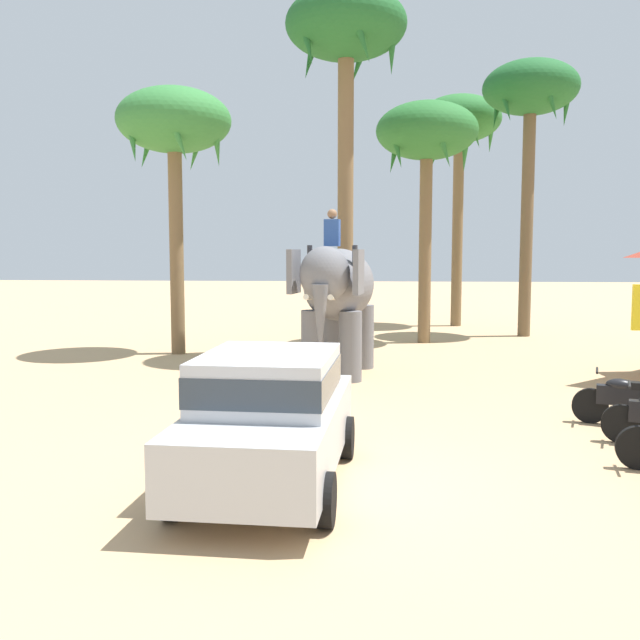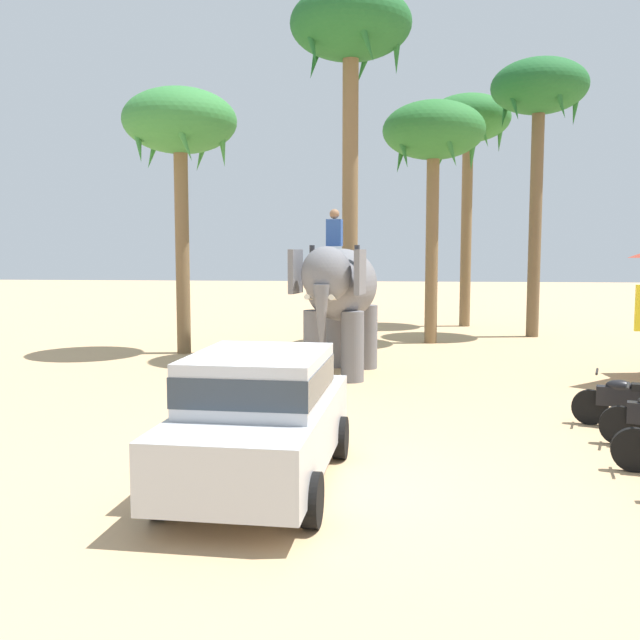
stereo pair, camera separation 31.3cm
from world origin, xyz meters
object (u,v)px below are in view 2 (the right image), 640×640
at_px(palm_tree_leaning_seaward, 539,96).
at_px(car_sedan_foreground, 261,413).
at_px(palm_tree_behind_elephant, 180,128).
at_px(elephant_with_mahout, 340,292).
at_px(motorcycle_end_of_row, 629,401).
at_px(palm_tree_far_back, 434,137).
at_px(palm_tree_near_hut, 351,38).
at_px(palm_tree_left_of_road, 468,126).

bearing_deg(palm_tree_leaning_seaward, car_sedan_foreground, -111.61).
bearing_deg(palm_tree_behind_elephant, car_sedan_foreground, -68.65).
relative_size(elephant_with_mahout, motorcycle_end_of_row, 2.27).
distance_m(elephant_with_mahout, motorcycle_end_of_row, 6.99).
distance_m(palm_tree_behind_elephant, palm_tree_leaning_seaward, 12.06).
distance_m(motorcycle_end_of_row, palm_tree_far_back, 12.60).
relative_size(motorcycle_end_of_row, palm_tree_near_hut, 0.18).
height_order(palm_tree_behind_elephant, palm_tree_far_back, palm_tree_far_back).
height_order(elephant_with_mahout, palm_tree_far_back, palm_tree_far_back).
xyz_separation_m(elephant_with_mahout, palm_tree_far_back, (2.46, 6.26, 4.52)).
bearing_deg(palm_tree_behind_elephant, palm_tree_near_hut, -7.38).
height_order(motorcycle_end_of_row, palm_tree_near_hut, palm_tree_near_hut).
xyz_separation_m(elephant_with_mahout, palm_tree_behind_elephant, (-4.77, 3.23, 4.40)).
bearing_deg(elephant_with_mahout, palm_tree_far_back, 68.56).
bearing_deg(car_sedan_foreground, palm_tree_left_of_road, 77.13).
xyz_separation_m(car_sedan_foreground, palm_tree_near_hut, (0.47, 10.56, 7.58)).
distance_m(motorcycle_end_of_row, palm_tree_near_hut, 11.86).
height_order(elephant_with_mahout, palm_tree_left_of_road, palm_tree_left_of_road).
bearing_deg(car_sedan_foreground, palm_tree_near_hut, 87.47).
distance_m(car_sedan_foreground, palm_tree_behind_elephant, 13.19).
bearing_deg(palm_tree_far_back, car_sedan_foreground, -101.36).
bearing_deg(palm_tree_behind_elephant, palm_tree_leaning_seaward, 25.11).
xyz_separation_m(elephant_with_mahout, motorcycle_end_of_row, (5.16, -4.46, -1.53)).
xyz_separation_m(palm_tree_behind_elephant, palm_tree_far_back, (7.23, 3.03, 0.12)).
height_order(palm_tree_near_hut, palm_tree_left_of_road, palm_tree_near_hut).
xyz_separation_m(palm_tree_near_hut, palm_tree_left_of_road, (3.99, 8.95, -0.78)).
bearing_deg(palm_tree_left_of_road, palm_tree_leaning_seaward, -58.71).
bearing_deg(motorcycle_end_of_row, palm_tree_leaning_seaward, 86.05).
relative_size(palm_tree_near_hut, palm_tree_leaning_seaward, 1.05).
xyz_separation_m(palm_tree_behind_elephant, palm_tree_left_of_road, (8.83, 8.32, 1.33)).
bearing_deg(motorcycle_end_of_row, car_sedan_foreground, -147.87).
xyz_separation_m(motorcycle_end_of_row, palm_tree_near_hut, (-5.09, 7.07, 8.04)).
bearing_deg(palm_tree_far_back, motorcycle_end_of_row, -75.86).
distance_m(car_sedan_foreground, elephant_with_mahout, 8.03).
height_order(elephant_with_mahout, palm_tree_leaning_seaward, palm_tree_leaning_seaward).
xyz_separation_m(palm_tree_near_hut, palm_tree_leaning_seaward, (5.97, 5.69, -0.41)).
relative_size(palm_tree_behind_elephant, palm_tree_far_back, 0.98).
bearing_deg(palm_tree_left_of_road, palm_tree_behind_elephant, -136.69).
relative_size(car_sedan_foreground, palm_tree_leaning_seaward, 0.45).
distance_m(elephant_with_mahout, palm_tree_leaning_seaward, 11.95).
xyz_separation_m(elephant_with_mahout, palm_tree_near_hut, (0.07, 2.61, 6.52)).
bearing_deg(elephant_with_mahout, palm_tree_left_of_road, 70.64).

